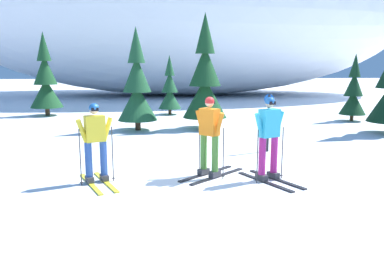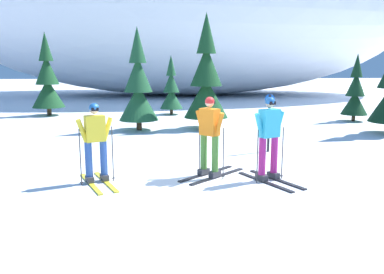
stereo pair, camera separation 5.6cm
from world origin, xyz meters
TOP-DOWN VIEW (x-y plane):
  - ground_plane at (0.00, 0.00)m, footprint 120.00×120.00m
  - skier_orange_jacket at (0.53, 0.03)m, footprint 1.60×1.53m
  - skier_yellow_jacket at (-1.92, -0.24)m, footprint 1.03×1.66m
  - skier_cyan_jacket at (1.77, -0.36)m, footprint 1.15×1.70m
  - pine_tree_far_left at (-6.05, 11.33)m, footprint 1.55×1.55m
  - pine_tree_left at (-1.40, 6.58)m, footprint 1.49×1.49m
  - pine_tree_center_left at (-0.06, 11.28)m, footprint 1.13×1.13m
  - pine_tree_center_right at (1.18, 6.75)m, footprint 1.70×1.70m
  - pine_tree_far_right at (7.91, 8.30)m, footprint 1.14×1.14m
  - snow_ridge_background at (1.30, 24.07)m, footprint 36.69×18.78m
  - trail_marker_post at (2.53, 2.47)m, footprint 0.28×0.07m

SIDE VIEW (x-z plane):
  - ground_plane at x=0.00m, z-range 0.00..0.00m
  - skier_yellow_jacket at x=-1.92m, z-range 0.04..1.74m
  - trail_marker_post at x=2.53m, z-range 0.10..1.77m
  - skier_orange_jacket at x=0.53m, z-range 0.04..1.84m
  - skier_cyan_jacket at x=1.77m, z-range 0.05..1.87m
  - pine_tree_center_left at x=-0.06m, z-range -0.24..2.69m
  - pine_tree_far_right at x=7.91m, z-range -0.24..2.70m
  - pine_tree_left at x=-1.40m, z-range -0.32..3.54m
  - pine_tree_far_left at x=-6.05m, z-range -0.33..3.69m
  - pine_tree_center_right at x=1.18m, z-range -0.36..4.05m
  - snow_ridge_background at x=1.30m, z-range 0.00..13.38m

